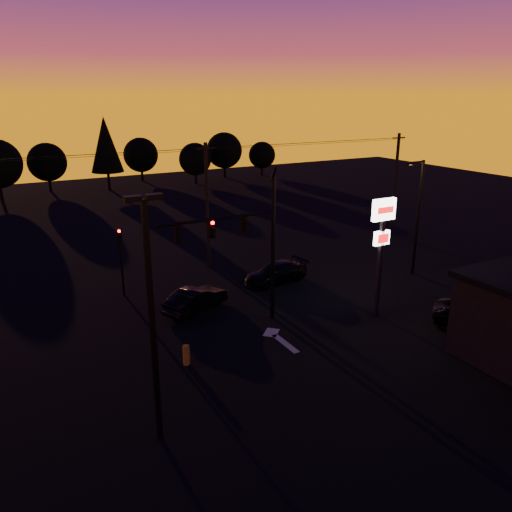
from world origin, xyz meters
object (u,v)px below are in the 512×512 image
(parking_lot_light, at_px, (151,308))
(car_mid, at_px, (196,299))
(secondary_signal, at_px, (121,252))
(pylon_sign, at_px, (382,232))
(streetlight, at_px, (417,213))
(car_right, at_px, (276,273))
(bollard, at_px, (186,355))
(suv_parked, at_px, (484,317))
(traffic_signal_mast, at_px, (247,238))

(parking_lot_light, height_order, car_mid, parking_lot_light)
(secondary_signal, bearing_deg, pylon_sign, -39.77)
(streetlight, height_order, car_right, streetlight)
(car_mid, distance_m, car_right, 6.73)
(parking_lot_light, distance_m, bollard, 7.17)
(parking_lot_light, xyz_separation_m, pylon_sign, (14.50, 4.50, -0.36))
(car_right, distance_m, suv_parked, 13.10)
(bollard, distance_m, car_mid, 6.21)
(parking_lot_light, distance_m, car_mid, 12.40)
(traffic_signal_mast, relative_size, streetlight, 1.07)
(streetlight, bearing_deg, parking_lot_light, -158.35)
(traffic_signal_mast, xyz_separation_m, bollard, (-4.57, -2.46, -4.45))
(traffic_signal_mast, xyz_separation_m, parking_lot_light, (-7.40, -6.99, 0.33))
(streetlight, height_order, bollard, streetlight)
(parking_lot_light, distance_m, streetlight, 23.05)
(suv_parked, bearing_deg, secondary_signal, 104.18)
(bollard, xyz_separation_m, car_right, (9.30, 7.23, 0.18))
(car_mid, relative_size, suv_parked, 0.81)
(parking_lot_light, relative_size, car_right, 1.99)
(secondary_signal, height_order, streetlight, streetlight)
(bollard, distance_m, car_right, 11.78)
(traffic_signal_mast, bearing_deg, secondary_signal, 123.19)
(pylon_sign, relative_size, streetlight, 0.85)
(traffic_signal_mast, relative_size, secondary_signal, 1.97)
(bollard, bearing_deg, suv_parked, -15.85)
(parking_lot_light, height_order, car_right, parking_lot_light)
(secondary_signal, bearing_deg, car_mid, -54.82)
(traffic_signal_mast, relative_size, car_mid, 2.03)
(traffic_signal_mast, relative_size, parking_lot_light, 0.94)
(secondary_signal, xyz_separation_m, parking_lot_light, (-2.50, -14.49, 2.41))
(secondary_signal, height_order, car_right, secondary_signal)
(secondary_signal, distance_m, parking_lot_light, 14.90)
(parking_lot_light, bearing_deg, streetlight, 21.65)
(secondary_signal, xyz_separation_m, car_mid, (3.11, -4.41, -2.17))
(secondary_signal, height_order, parking_lot_light, parking_lot_light)
(car_right, bearing_deg, secondary_signal, -112.26)
(traffic_signal_mast, bearing_deg, car_right, 45.29)
(bollard, distance_m, suv_parked, 15.99)
(streetlight, xyz_separation_m, car_mid, (-15.80, 1.57, -3.72))
(parking_lot_light, bearing_deg, traffic_signal_mast, 43.37)
(traffic_signal_mast, xyz_separation_m, streetlight, (14.01, 1.51, -0.52))
(secondary_signal, height_order, suv_parked, secondary_signal)
(parking_lot_light, relative_size, bollard, 9.43)
(car_mid, xyz_separation_m, suv_parked, (12.60, -9.91, 0.03))
(traffic_signal_mast, xyz_separation_m, suv_parked, (10.81, -6.83, -4.21))
(pylon_sign, bearing_deg, bollard, 179.85)
(secondary_signal, relative_size, streetlight, 0.54)
(streetlight, relative_size, suv_parked, 1.53)
(secondary_signal, distance_m, bollard, 10.24)
(traffic_signal_mast, distance_m, car_right, 7.96)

